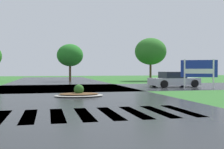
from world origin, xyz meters
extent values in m
cube|color=#232628|center=(0.00, 10.00, 0.00)|extent=(10.95, 80.00, 0.01)
cube|color=#232628|center=(0.00, 18.09, 0.00)|extent=(90.00, 9.85, 0.01)
cube|color=white|center=(-1.80, 4.44, 0.00)|extent=(0.45, 2.99, 0.01)
cube|color=white|center=(-0.90, 4.44, 0.00)|extent=(0.45, 2.99, 0.01)
cube|color=white|center=(0.00, 4.44, 0.00)|extent=(0.45, 2.99, 0.01)
cube|color=white|center=(0.90, 4.44, 0.00)|extent=(0.45, 2.99, 0.01)
cube|color=white|center=(1.80, 4.44, 0.00)|extent=(0.45, 2.99, 0.01)
cube|color=white|center=(2.70, 4.44, 0.00)|extent=(0.45, 2.99, 0.01)
cube|color=white|center=(3.60, 4.44, 0.00)|extent=(0.45, 2.99, 0.01)
cube|color=white|center=(11.31, 14.16, 1.15)|extent=(0.16, 0.16, 2.30)
cube|color=white|center=(9.38, 15.15, 1.15)|extent=(0.16, 0.16, 2.30)
cube|color=navy|center=(10.35, 14.65, 1.58)|extent=(2.51, 1.33, 1.34)
cube|color=white|center=(10.35, 14.65, 1.38)|extent=(1.92, 1.04, 0.38)
ellipsoid|color=#9E9B93|center=(0.51, 10.68, 0.06)|extent=(2.73, 1.83, 0.12)
ellipsoid|color=brown|center=(0.51, 10.68, 0.15)|extent=(2.24, 1.50, 0.10)
sphere|color=#2D6023|center=(0.51, 10.68, 0.40)|extent=(0.56, 0.56, 0.56)
cube|color=#B7B7BF|center=(9.50, 17.26, 0.47)|extent=(4.32, 2.08, 0.61)
cube|color=#1E232B|center=(9.35, 17.26, 1.05)|extent=(2.03, 1.73, 0.54)
cylinder|color=black|center=(10.88, 18.30, 0.32)|extent=(0.65, 0.26, 0.64)
cylinder|color=black|center=(10.99, 16.40, 0.32)|extent=(0.65, 0.26, 0.64)
cylinder|color=black|center=(8.01, 18.13, 0.32)|extent=(0.65, 0.26, 0.64)
cylinder|color=black|center=(8.13, 16.23, 0.32)|extent=(0.65, 0.26, 0.64)
cylinder|color=#4C3823|center=(1.60, 30.34, 1.08)|extent=(0.28, 0.28, 2.16)
ellipsoid|color=#247123|center=(1.60, 30.34, 3.31)|extent=(3.30, 3.30, 2.80)
cylinder|color=#4C3823|center=(12.17, 29.81, 1.22)|extent=(0.28, 0.28, 2.45)
ellipsoid|color=#2C6D24|center=(12.17, 29.81, 3.91)|extent=(4.18, 4.18, 3.55)
camera|label=1|loc=(-1.22, -4.89, 1.52)|focal=44.47mm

